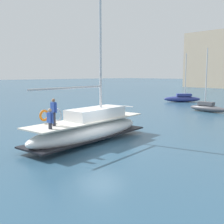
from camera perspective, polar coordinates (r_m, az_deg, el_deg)
The scene contains 5 objects.
ground_plane at distance 17.34m, azimuth -2.10°, elevation -7.08°, with size 400.00×400.00×0.00m, color #2D516B.
main_sailboat at distance 18.52m, azimuth -4.55°, elevation -3.24°, with size 4.14×9.88×13.55m.
moored_cutter_right at distance 46.02m, azimuth 14.05°, elevation 2.72°, with size 4.92×5.03×7.59m.
moored_ketch_distant at distance 34.94m, azimuth 18.75°, elevation 0.91°, with size 4.73×1.18×7.39m.
mooring_buoy at distance 27.87m, azimuth -6.37°, elevation -0.97°, with size 0.78×0.78×0.99m.
Camera 1 is at (13.10, -10.47, 4.43)m, focal length 45.17 mm.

